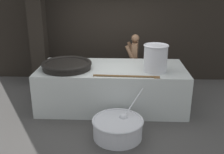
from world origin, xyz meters
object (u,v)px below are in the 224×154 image
(giant_wok_near, at_px, (67,65))
(cook, at_px, (134,60))
(prep_bowl_vegetables, at_px, (118,127))
(stock_pot, at_px, (156,58))

(giant_wok_near, height_order, cook, cook)
(cook, xyz_separation_m, prep_bowl_vegetables, (-0.39, -2.57, -0.63))
(stock_pot, bearing_deg, giant_wok_near, 177.18)
(giant_wok_near, distance_m, prep_bowl_vegetables, 1.94)
(stock_pot, relative_size, prep_bowl_vegetables, 0.54)
(giant_wok_near, xyz_separation_m, stock_pot, (2.00, -0.10, 0.22))
(stock_pot, bearing_deg, prep_bowl_vegetables, -124.74)
(giant_wok_near, xyz_separation_m, cook, (1.60, 1.32, -0.23))
(giant_wok_near, xyz_separation_m, prep_bowl_vegetables, (1.21, -1.25, -0.86))
(cook, relative_size, prep_bowl_vegetables, 1.39)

